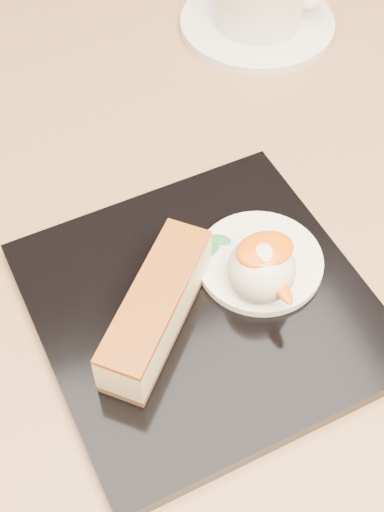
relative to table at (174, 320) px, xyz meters
name	(u,v)px	position (x,y,z in m)	size (l,w,h in m)	color
ground	(181,510)	(0.00, 0.00, -0.56)	(5.00, 5.00, 0.00)	brown
table	(174,320)	(0.00, 0.00, 0.00)	(0.80, 0.80, 0.72)	black
dessert_plate	(203,307)	(-0.01, -0.09, 0.16)	(0.22, 0.22, 0.01)	black
cheesecake	(156,309)	(-0.05, -0.10, 0.19)	(0.10, 0.11, 0.04)	brown
cream_smear	(260,262)	(0.04, -0.08, 0.17)	(0.09, 0.09, 0.01)	white
ice_cream_scoop	(261,270)	(0.03, -0.10, 0.19)	(0.05, 0.05, 0.05)	white
mango_sauce	(265,249)	(0.03, -0.10, 0.21)	(0.04, 0.03, 0.01)	#FB5F07
mint_sprig	(208,245)	(0.01, -0.05, 0.17)	(0.03, 0.02, 0.00)	#2A8234
saucer	(257,24)	(0.16, 0.19, 0.16)	(0.15, 0.15, 0.01)	white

